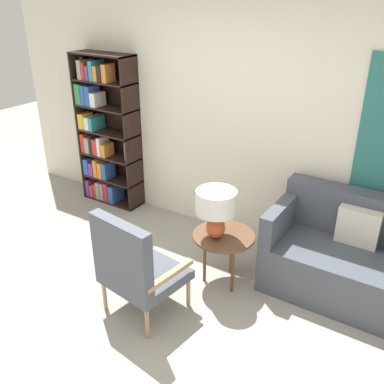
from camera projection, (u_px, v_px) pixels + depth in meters
ground_plane at (120, 340)px, 3.40m from camera, size 14.00×14.00×0.00m
wall_back at (246, 116)px, 4.34m from camera, size 6.40×0.08×2.70m
bookshelf at (103, 134)px, 5.29m from camera, size 0.80×0.30×1.86m
armchair at (133, 265)px, 3.44m from camera, size 0.68×0.65×0.96m
couch at (377, 267)px, 3.71m from camera, size 1.86×0.80×0.90m
side_table at (224, 239)px, 3.89m from camera, size 0.57×0.57×0.51m
table_lamp at (216, 207)px, 3.70m from camera, size 0.36×0.36×0.46m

